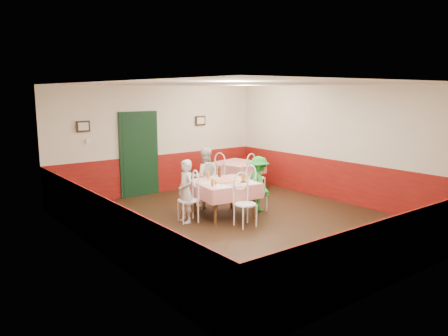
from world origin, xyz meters
TOP-DOWN VIEW (x-y plane):
  - floor at (0.00, 0.00)m, footprint 7.00×7.00m
  - ceiling at (0.00, 0.00)m, footprint 7.00×7.00m
  - back_wall at (0.00, 3.50)m, footprint 6.00×0.10m
  - front_wall at (0.00, -3.50)m, footprint 6.00×0.10m
  - left_wall at (-3.00, 0.00)m, footprint 0.10×7.00m
  - right_wall at (3.00, 0.00)m, footprint 0.10×7.00m
  - wainscot_back at (0.00, 3.48)m, footprint 6.00×0.03m
  - wainscot_front at (0.00, -3.48)m, footprint 6.00×0.03m
  - wainscot_left at (-2.98, 0.00)m, footprint 0.03×7.00m
  - wainscot_right at (2.98, 0.00)m, footprint 0.03×7.00m
  - door at (-0.60, 3.45)m, footprint 0.96×0.06m
  - picture_left at (-2.00, 3.45)m, footprint 0.32×0.03m
  - picture_right at (1.30, 3.45)m, footprint 0.32×0.03m
  - thermostat at (-1.90, 3.45)m, footprint 0.10×0.03m
  - main_table at (-0.03, 0.64)m, footprint 1.37×1.37m
  - second_table at (1.82, 2.43)m, footprint 1.32×1.32m
  - chair_left at (-0.87, 0.75)m, footprint 0.51×0.51m
  - chair_right at (0.81, 0.52)m, footprint 0.45×0.45m
  - chair_far at (0.08, 1.48)m, footprint 0.51×0.51m
  - chair_near at (-0.14, -0.21)m, footprint 0.46×0.46m
  - chair_second_a at (1.07, 2.43)m, footprint 0.49×0.49m
  - chair_second_b at (1.82, 1.68)m, footprint 0.49×0.49m
  - pizza at (-0.05, 0.59)m, footprint 0.47×0.47m
  - plate_left at (-0.45, 0.68)m, footprint 0.28×0.28m
  - plate_right at (0.36, 0.56)m, footprint 0.28×0.28m
  - plate_far at (0.01, 1.05)m, footprint 0.28×0.28m
  - glass_a at (-0.47, 0.44)m, footprint 0.08×0.08m
  - glass_b at (0.29, 0.38)m, footprint 0.09×0.09m
  - glass_c at (-0.12, 1.08)m, footprint 0.08×0.08m
  - beer_bottle at (0.15, 1.04)m, footprint 0.07×0.07m
  - shaker_a at (-0.51, 0.27)m, footprint 0.04×0.04m
  - shaker_b at (-0.42, 0.23)m, footprint 0.04×0.04m
  - shaker_c at (-0.55, 0.34)m, footprint 0.04×0.04m
  - menu_left at (-0.41, 0.27)m, footprint 0.30×0.40m
  - menu_right at (0.31, 0.22)m, footprint 0.42×0.48m
  - wallet at (0.23, 0.29)m, footprint 0.12×0.10m
  - diner_left at (-0.92, 0.76)m, footprint 0.38×0.51m
  - diner_far at (0.09, 1.53)m, footprint 0.82×0.74m
  - diner_right at (0.86, 0.52)m, footprint 0.63×0.88m

SIDE VIEW (x-z plane):
  - floor at x=0.00m, z-range 0.00..0.00m
  - main_table at x=-0.03m, z-range -0.01..0.76m
  - second_table at x=1.82m, z-range -0.01..0.76m
  - chair_left at x=-0.87m, z-range 0.00..0.90m
  - chair_right at x=0.81m, z-range 0.00..0.90m
  - chair_far at x=0.08m, z-range 0.00..0.90m
  - chair_near at x=-0.14m, z-range 0.00..0.90m
  - chair_second_a at x=1.07m, z-range 0.00..0.90m
  - chair_second_b at x=1.82m, z-range 0.00..0.90m
  - wainscot_back at x=0.00m, z-range 0.00..1.00m
  - wainscot_front at x=0.00m, z-range 0.00..1.00m
  - wainscot_left at x=-2.98m, z-range 0.00..1.00m
  - wainscot_right at x=2.98m, z-range 0.00..1.00m
  - diner_right at x=0.86m, z-range 0.00..1.23m
  - diner_left at x=-0.92m, z-range 0.00..1.29m
  - diner_far at x=0.09m, z-range 0.00..1.39m
  - menu_left at x=-0.41m, z-range 0.76..0.76m
  - menu_right at x=0.31m, z-range 0.76..0.76m
  - plate_left at x=-0.45m, z-range 0.76..0.77m
  - plate_right at x=0.36m, z-range 0.76..0.77m
  - plate_far at x=0.01m, z-range 0.76..0.77m
  - wallet at x=0.23m, z-range 0.76..0.78m
  - pizza at x=-0.05m, z-range 0.76..0.79m
  - shaker_a at x=-0.51m, z-range 0.76..0.85m
  - shaker_b at x=-0.42m, z-range 0.76..0.85m
  - shaker_c at x=-0.55m, z-range 0.76..0.85m
  - glass_a at x=-0.47m, z-range 0.76..0.89m
  - glass_c at x=-0.12m, z-range 0.76..0.90m
  - glass_b at x=0.29m, z-range 0.76..0.90m
  - beer_bottle at x=0.15m, z-range 0.76..1.00m
  - door at x=-0.60m, z-range 0.00..2.10m
  - back_wall at x=0.00m, z-range 0.00..2.80m
  - front_wall at x=0.00m, z-range 0.00..2.80m
  - left_wall at x=-3.00m, z-range 0.00..2.80m
  - right_wall at x=3.00m, z-range 0.00..2.80m
  - thermostat at x=-1.90m, z-range 1.45..1.55m
  - picture_left at x=-2.00m, z-range 1.72..1.98m
  - picture_right at x=1.30m, z-range 1.72..1.98m
  - ceiling at x=0.00m, z-range 2.80..2.80m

